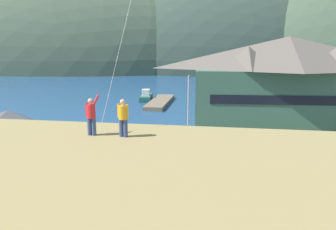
# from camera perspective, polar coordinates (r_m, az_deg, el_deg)

# --- Properties ---
(ground_plane) EXTENTS (600.00, 600.00, 0.00)m
(ground_plane) POSITION_cam_1_polar(r_m,az_deg,el_deg) (25.89, -3.82, -11.72)
(ground_plane) COLOR #66604C
(parking_lot_pad) EXTENTS (40.00, 20.00, 0.10)m
(parking_lot_pad) POSITION_cam_1_polar(r_m,az_deg,el_deg) (30.41, -1.74, -7.88)
(parking_lot_pad) COLOR gray
(parking_lot_pad) RESTS_ON ground
(bay_water) EXTENTS (360.00, 84.00, 0.03)m
(bay_water) POSITION_cam_1_polar(r_m,az_deg,el_deg) (83.90, 5.22, 4.95)
(bay_water) COLOR navy
(bay_water) RESTS_ON ground
(far_hill_west_ridge) EXTENTS (144.24, 68.39, 75.87)m
(far_hill_west_ridge) POSITION_cam_1_polar(r_m,az_deg,el_deg) (153.18, -20.04, 7.51)
(far_hill_west_ridge) COLOR #42513D
(far_hill_west_ridge) RESTS_ON ground
(far_hill_east_peak) EXTENTS (117.70, 68.45, 69.30)m
(far_hill_east_peak) POSITION_cam_1_polar(r_m,az_deg,el_deg) (142.38, 9.59, 7.78)
(far_hill_east_peak) COLOR #2D3D33
(far_hill_east_peak) RESTS_ON ground
(harbor_lodge) EXTENTS (25.49, 11.72, 11.44)m
(harbor_lodge) POSITION_cam_1_polar(r_m,az_deg,el_deg) (45.41, 19.87, 5.89)
(harbor_lodge) COLOR #38604C
(harbor_lodge) RESTS_ON ground
(storage_shed_near_lot) EXTENTS (6.48, 4.92, 4.54)m
(storage_shed_near_lot) POSITION_cam_1_polar(r_m,az_deg,el_deg) (34.02, -25.68, -2.86)
(storage_shed_near_lot) COLOR #474C56
(storage_shed_near_lot) RESTS_ON ground
(wharf_dock) EXTENTS (3.20, 13.91, 0.70)m
(wharf_dock) POSITION_cam_1_polar(r_m,az_deg,el_deg) (58.80, -1.37, 2.25)
(wharf_dock) COLOR #70604C
(wharf_dock) RESTS_ON ground
(moored_boat_wharfside) EXTENTS (2.65, 6.32, 2.16)m
(moored_boat_wharfside) POSITION_cam_1_polar(r_m,az_deg,el_deg) (62.66, -3.79, 3.18)
(moored_boat_wharfside) COLOR #23564C
(moored_boat_wharfside) RESTS_ON ground
(parked_car_front_row_silver) EXTENTS (4.34, 2.35, 1.82)m
(parked_car_front_row_silver) POSITION_cam_1_polar(r_m,az_deg,el_deg) (31.74, 2.33, -5.08)
(parked_car_front_row_silver) COLOR #9EA3A8
(parked_car_front_row_silver) RESTS_ON parking_lot_pad
(parked_car_back_row_right) EXTENTS (4.21, 2.07, 1.82)m
(parked_car_back_row_right) POSITION_cam_1_polar(r_m,az_deg,el_deg) (26.12, -4.53, -8.98)
(parked_car_back_row_right) COLOR silver
(parked_car_back_row_right) RESTS_ON parking_lot_pad
(parked_car_mid_row_near) EXTENTS (4.36, 2.38, 1.82)m
(parked_car_mid_row_near) POSITION_cam_1_polar(r_m,az_deg,el_deg) (28.71, -14.66, -7.37)
(parked_car_mid_row_near) COLOR navy
(parked_car_mid_row_near) RESTS_ON parking_lot_pad
(parked_car_mid_row_far) EXTENTS (4.21, 2.07, 1.82)m
(parked_car_mid_row_far) POSITION_cam_1_polar(r_m,az_deg,el_deg) (32.73, -8.66, -4.68)
(parked_car_mid_row_far) COLOR navy
(parked_car_mid_row_far) RESTS_ON parking_lot_pad
(parked_car_back_row_left) EXTENTS (4.30, 2.26, 1.82)m
(parked_car_back_row_left) POSITION_cam_1_polar(r_m,az_deg,el_deg) (26.73, 21.95, -9.36)
(parked_car_back_row_left) COLOR black
(parked_car_back_row_left) RESTS_ON parking_lot_pad
(parked_car_front_row_red) EXTENTS (4.30, 2.25, 1.82)m
(parked_car_front_row_red) POSITION_cam_1_polar(r_m,az_deg,el_deg) (31.78, 16.58, -5.57)
(parked_car_front_row_red) COLOR navy
(parked_car_front_row_red) RESTS_ON parking_lot_pad
(parked_car_corner_spot) EXTENTS (4.27, 2.19, 1.82)m
(parked_car_corner_spot) POSITION_cam_1_polar(r_m,az_deg,el_deg) (28.80, -24.33, -8.02)
(parked_car_corner_spot) COLOR #9EA3A8
(parked_car_corner_spot) RESTS_ON parking_lot_pad
(parked_car_mid_row_center) EXTENTS (4.31, 2.27, 1.82)m
(parked_car_mid_row_center) POSITION_cam_1_polar(r_m,az_deg,el_deg) (35.24, -15.78, -3.79)
(parked_car_mid_row_center) COLOR black
(parked_car_mid_row_center) RESTS_ON parking_lot_pad
(parked_car_lone_by_shed) EXTENTS (4.34, 2.34, 1.82)m
(parked_car_lone_by_shed) POSITION_cam_1_polar(r_m,az_deg,el_deg) (26.12, 7.33, -9.05)
(parked_car_lone_by_shed) COLOR red
(parked_car_lone_by_shed) RESTS_ON parking_lot_pad
(parking_light_pole) EXTENTS (0.24, 0.78, 7.20)m
(parking_light_pole) POSITION_cam_1_polar(r_m,az_deg,el_deg) (34.34, 3.54, 1.69)
(parking_light_pole) COLOR #ADADB2
(parking_light_pole) RESTS_ON parking_lot_pad
(person_kite_flyer) EXTENTS (0.55, 0.64, 1.86)m
(person_kite_flyer) POSITION_cam_1_polar(r_m,az_deg,el_deg) (15.57, -13.13, -0.03)
(person_kite_flyer) COLOR #384770
(person_kite_flyer) RESTS_ON grassy_hill_foreground
(person_companion) EXTENTS (0.54, 0.40, 1.74)m
(person_companion) POSITION_cam_1_polar(r_m,az_deg,el_deg) (15.05, -7.78, -0.30)
(person_companion) COLOR #384770
(person_companion) RESTS_ON grassy_hill_foreground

